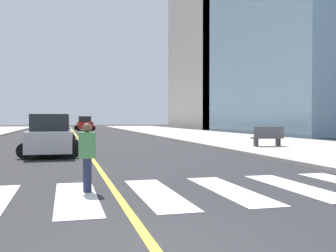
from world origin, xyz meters
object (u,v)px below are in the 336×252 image
at_px(car_yellow_fourth, 58,128).
at_px(park_bench, 268,137).
at_px(pedestrian_crossing, 87,154).
at_px(car_silver_second, 51,136).
at_px(car_gray_nearest, 57,131).
at_px(car_red_third, 85,124).

distance_m(car_yellow_fourth, park_bench, 22.11).
xyz_separation_m(car_yellow_fourth, pedestrian_crossing, (1.13, -29.65, 0.06)).
bearing_deg(car_silver_second, car_yellow_fourth, 91.30).
bearing_deg(car_gray_nearest, car_silver_second, -92.00).
bearing_deg(pedestrian_crossing, car_gray_nearest, -179.04).
bearing_deg(pedestrian_crossing, car_silver_second, -175.28).
height_order(car_gray_nearest, pedestrian_crossing, car_gray_nearest).
height_order(car_silver_second, park_bench, car_silver_second).
bearing_deg(car_silver_second, car_red_third, 86.44).
bearing_deg(car_gray_nearest, car_yellow_fourth, 88.61).
height_order(car_red_third, park_bench, car_red_third).
distance_m(car_silver_second, car_red_third, 41.20).
xyz_separation_m(car_red_third, pedestrian_crossing, (-2.37, -50.72, -0.08)).
distance_m(car_red_third, car_yellow_fourth, 21.35).
bearing_deg(car_silver_second, car_gray_nearest, 91.04).
bearing_deg(car_yellow_fourth, park_bench, -55.07).
bearing_deg(car_red_third, car_yellow_fourth, 79.12).
relative_size(car_silver_second, car_red_third, 0.92).
bearing_deg(car_gray_nearest, car_red_third, 81.67).
bearing_deg(car_yellow_fourth, pedestrian_crossing, -85.33).
bearing_deg(car_red_third, pedestrian_crossing, 85.87).
bearing_deg(park_bench, car_gray_nearest, 54.10).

